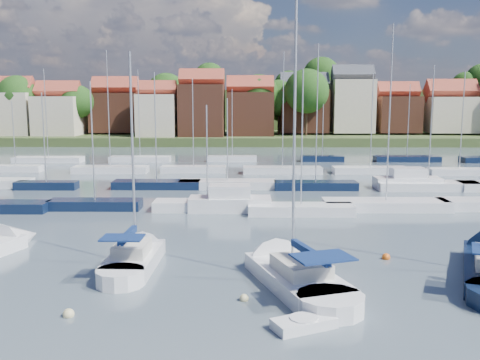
{
  "coord_description": "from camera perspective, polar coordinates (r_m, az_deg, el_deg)",
  "views": [
    {
      "loc": [
        -3.94,
        -25.03,
        9.46
      ],
      "look_at": [
        -4.38,
        14.0,
        3.59
      ],
      "focal_mm": 40.0,
      "sensor_mm": 36.0,
      "label": 1
    }
  ],
  "objects": [
    {
      "name": "buoy_b",
      "position": [
        25.47,
        -17.81,
        -13.68
      ],
      "size": [
        0.51,
        0.51,
        0.51
      ],
      "primitive_type": "sphere",
      "color": "beige",
      "rests_on": "ground"
    },
    {
      "name": "buoy_d",
      "position": [
        25.49,
        9.19,
        -13.35
      ],
      "size": [
        0.54,
        0.54,
        0.54
      ],
      "primitive_type": "sphere",
      "color": "beige",
      "rests_on": "ground"
    },
    {
      "name": "buoy_e",
      "position": [
        33.57,
        15.31,
        -8.13
      ],
      "size": [
        0.5,
        0.5,
        0.5
      ],
      "primitive_type": "sphere",
      "color": "#D85914",
      "rests_on": "ground"
    },
    {
      "name": "sailboat_centre",
      "position": [
        29.29,
        4.86,
        -9.6
      ],
      "size": [
        6.71,
        12.14,
        15.97
      ],
      "rotation": [
        0.0,
        0.0,
        1.9
      ],
      "color": "silver",
      "rests_on": "ground"
    },
    {
      "name": "far_shore_town",
      "position": [
        157.89,
        2.91,
        6.79
      ],
      "size": [
        212.46,
        90.0,
        22.27
      ],
      "color": "#3D4C26",
      "rests_on": "ground"
    },
    {
      "name": "buoy_c",
      "position": [
        26.07,
        0.44,
        -12.73
      ],
      "size": [
        0.43,
        0.43,
        0.43
      ],
      "primitive_type": "sphere",
      "color": "beige",
      "rests_on": "ground"
    },
    {
      "name": "tender",
      "position": [
        23.23,
        6.82,
        -14.95
      ],
      "size": [
        2.9,
        2.22,
        0.57
      ],
      "rotation": [
        0.0,
        0.0,
        0.44
      ],
      "color": "silver",
      "rests_on": "ground"
    },
    {
      "name": "ground",
      "position": [
        65.83,
        4.07,
        0.27
      ],
      "size": [
        260.0,
        260.0,
        0.0
      ],
      "primitive_type": "plane",
      "color": "#425159",
      "rests_on": "ground"
    },
    {
      "name": "sailboat_left",
      "position": [
        32.25,
        -10.85,
        -7.98
      ],
      "size": [
        2.78,
        9.62,
        13.09
      ],
      "rotation": [
        0.0,
        0.0,
        1.54
      ],
      "color": "silver",
      "rests_on": "ground"
    },
    {
      "name": "marina_field",
      "position": [
        61.13,
        6.13,
        0.01
      ],
      "size": [
        79.62,
        41.41,
        15.93
      ],
      "color": "silver",
      "rests_on": "ground"
    }
  ]
}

